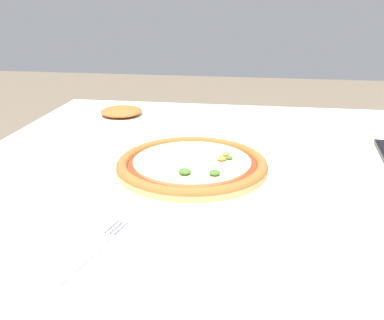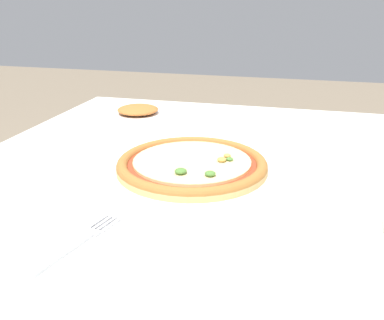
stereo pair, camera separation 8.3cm
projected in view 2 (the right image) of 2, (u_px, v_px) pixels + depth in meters
dining_table at (295, 210)px, 0.86m from camera, size 1.38×1.07×0.71m
pizza_plate at (192, 166)px, 0.83m from camera, size 0.34×0.34×0.04m
fork at (80, 241)px, 0.60m from camera, size 0.06×0.17×0.00m
side_plate at (138, 113)px, 1.23m from camera, size 0.20×0.20×0.03m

